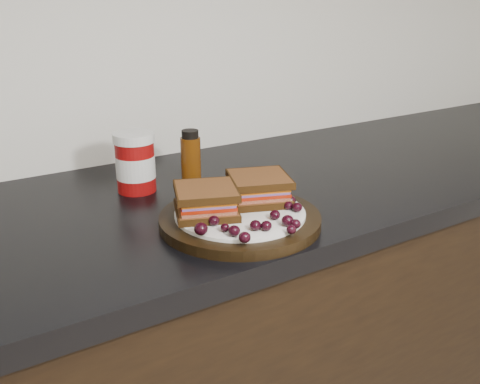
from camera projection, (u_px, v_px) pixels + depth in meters
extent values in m
cube|color=black|center=(175.00, 212.00, 1.03)|extent=(3.98, 0.60, 0.04)
cylinder|color=black|center=(240.00, 219.00, 0.93)|extent=(0.28, 0.28, 0.02)
ellipsoid|color=black|center=(201.00, 229.00, 0.83)|extent=(0.02, 0.02, 0.02)
ellipsoid|color=black|center=(225.00, 228.00, 0.84)|extent=(0.01, 0.01, 0.01)
ellipsoid|color=black|center=(234.00, 231.00, 0.83)|extent=(0.02, 0.02, 0.02)
ellipsoid|color=black|center=(245.00, 237.00, 0.80)|extent=(0.02, 0.02, 0.02)
ellipsoid|color=black|center=(255.00, 225.00, 0.85)|extent=(0.02, 0.02, 0.02)
ellipsoid|color=black|center=(266.00, 226.00, 0.84)|extent=(0.02, 0.02, 0.02)
ellipsoid|color=black|center=(291.00, 230.00, 0.83)|extent=(0.02, 0.02, 0.01)
ellipsoid|color=black|center=(296.00, 224.00, 0.85)|extent=(0.02, 0.02, 0.02)
ellipsoid|color=black|center=(288.00, 221.00, 0.86)|extent=(0.02, 0.02, 0.02)
ellipsoid|color=black|center=(275.00, 215.00, 0.89)|extent=(0.02, 0.02, 0.02)
ellipsoid|color=black|center=(297.00, 207.00, 0.92)|extent=(0.02, 0.02, 0.02)
ellipsoid|color=black|center=(288.00, 206.00, 0.93)|extent=(0.02, 0.02, 0.01)
ellipsoid|color=black|center=(290.00, 201.00, 0.94)|extent=(0.02, 0.02, 0.02)
ellipsoid|color=black|center=(287.00, 195.00, 0.97)|extent=(0.02, 0.02, 0.01)
ellipsoid|color=black|center=(264.00, 194.00, 0.98)|extent=(0.01, 0.01, 0.01)
ellipsoid|color=black|center=(255.00, 199.00, 0.95)|extent=(0.02, 0.02, 0.02)
ellipsoid|color=black|center=(202.00, 204.00, 0.93)|extent=(0.02, 0.02, 0.01)
ellipsoid|color=black|center=(206.00, 205.00, 0.92)|extent=(0.02, 0.02, 0.02)
ellipsoid|color=black|center=(185.00, 209.00, 0.91)|extent=(0.02, 0.02, 0.02)
ellipsoid|color=black|center=(195.00, 214.00, 0.89)|extent=(0.02, 0.02, 0.02)
ellipsoid|color=black|center=(213.00, 214.00, 0.89)|extent=(0.02, 0.02, 0.02)
ellipsoid|color=black|center=(214.00, 221.00, 0.86)|extent=(0.02, 0.02, 0.02)
ellipsoid|color=black|center=(209.00, 209.00, 0.91)|extent=(0.02, 0.02, 0.02)
ellipsoid|color=black|center=(189.00, 212.00, 0.90)|extent=(0.02, 0.02, 0.02)
ellipsoid|color=black|center=(203.00, 217.00, 0.88)|extent=(0.02, 0.02, 0.02)
cylinder|color=maroon|center=(135.00, 162.00, 1.07)|extent=(0.08, 0.08, 0.12)
cylinder|color=#4E2607|center=(191.00, 158.00, 1.10)|extent=(0.04, 0.04, 0.12)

